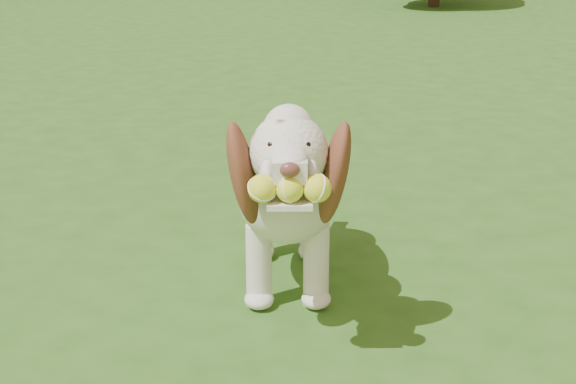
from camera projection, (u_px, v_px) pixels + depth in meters
name	position (u px, v px, depth m)	size (l,w,h in m)	color
ground	(195.00, 339.00, 3.19)	(80.00, 80.00, 0.00)	#284F16
dog	(287.00, 182.00, 3.44)	(0.77, 1.29, 0.87)	silver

